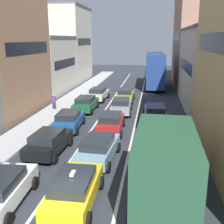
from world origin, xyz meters
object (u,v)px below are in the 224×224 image
Objects in this scene: hatchback_centre_lane_third at (111,122)px; sedan_left_lane_third at (69,120)px; taxi_centre_lane_front at (74,189)px; sedan_right_lane_behind_truck at (156,134)px; removalist_box_truck at (164,161)px; pedestrian_near_kerb at (54,101)px; bus_mid_queue_primary at (155,69)px; sedan_centre_lane_second at (98,148)px; sedan_left_lane_fifth at (98,94)px; wagon_right_lane_far at (155,113)px; sedan_left_lane_fourth at (86,103)px; sedan_left_lane_front at (1,189)px; coupe_centre_lane_fourth at (121,106)px; wagon_left_lane_second at (49,142)px; sedan_centre_lane_fifth at (125,95)px.

hatchback_centre_lane_third is 3.44m from sedan_left_lane_third.
sedan_right_lane_behind_truck is at bearing -25.22° from taxi_centre_lane_front.
removalist_box_truck is 18.64m from pedestrian_near_kerb.
taxi_centre_lane_front is 0.41× the size of bus_mid_queue_primary.
sedan_centre_lane_second is 0.42× the size of bus_mid_queue_primary.
hatchback_centre_lane_third is 1.00× the size of sedan_left_lane_fifth.
sedan_centre_lane_second and sedan_left_lane_fifth have the same top height.
wagon_right_lane_far is at bearing -137.77° from sedan_left_lane_fifth.
wagon_right_lane_far is 10.56m from pedestrian_near_kerb.
taxi_centre_lane_front is (-3.87, -0.86, -1.18)m from removalist_box_truck.
taxi_centre_lane_front is 14.07m from wagon_right_lane_far.
sedan_left_lane_fourth is at bearing 154.02° from bus_mid_queue_primary.
sedan_centre_lane_second is (0.16, 4.73, -0.00)m from taxi_centre_lane_front.
taxi_centre_lane_front reaches higher than sedan_left_lane_front.
sedan_left_lane_third is 5.99m from sedan_left_lane_fourth.
sedan_left_lane_fourth is at bearing 27.79° from hatchback_centre_lane_third.
removalist_box_truck reaches higher than wagon_right_lane_far.
sedan_centre_lane_second is 5.47m from hatchback_centre_lane_third.
removalist_box_truck is 30.54m from bus_mid_queue_primary.
sedan_left_lane_front is (-3.15, -0.54, -0.00)m from taxi_centre_lane_front.
sedan_left_lane_front is at bearing 137.90° from sedan_right_lane_behind_truck.
coupe_centre_lane_fourth and sedan_left_lane_fourth have the same top height.
sedan_centre_lane_second is 26.94m from bus_mid_queue_primary.
wagon_left_lane_second is 10.67m from wagon_right_lane_far.
coupe_centre_lane_fourth is at bearing 52.30° from wagon_right_lane_far.
wagon_right_lane_far is at bearing -127.31° from coupe_centre_lane_fourth.
sedan_centre_lane_fifth is at bearing -2.02° from hatchback_centre_lane_third.
sedan_left_lane_fourth is at bearing 2.79° from wagon_left_lane_second.
sedan_centre_lane_second is 12.12m from sedan_left_lane_fourth.
sedan_centre_lane_fifth is (-3.75, 20.60, -1.18)m from removalist_box_truck.
removalist_box_truck is at bearing -159.10° from sedan_left_lane_fifth.
sedan_centre_lane_fifth is 2.59× the size of pedestrian_near_kerb.
sedan_left_lane_front is at bearing 166.81° from bus_mid_queue_primary.
sedan_left_lane_third and sedan_left_lane_fourth have the same top height.
pedestrian_near_kerb reaches higher than sedan_right_lane_behind_truck.
hatchback_centre_lane_third is at bearing 23.71° from removalist_box_truck.
sedan_centre_lane_second is 1.03× the size of sedan_centre_lane_fifth.
sedan_left_lane_front is 16.81m from coupe_centre_lane_fourth.
hatchback_centre_lane_third is at bearing 179.78° from sedan_centre_lane_fifth.
sedan_centre_lane_second and sedan_right_lane_behind_truck have the same top height.
wagon_left_lane_second is at bearing 168.46° from sedan_centre_lane_fifth.
wagon_left_lane_second is (-0.03, 5.87, 0.00)m from sedan_left_lane_front.
removalist_box_truck reaches higher than hatchback_centre_lane_third.
wagon_left_lane_second is at bearing 30.32° from taxi_centre_lane_front.
taxi_centre_lane_front is 1.00× the size of sedan_centre_lane_fifth.
pedestrian_near_kerb is (-3.57, -5.39, 0.15)m from sedan_left_lane_fifth.
sedan_left_lane_front is 1.02× the size of sedan_centre_lane_fifth.
bus_mid_queue_primary reaches higher than sedan_centre_lane_fifth.
bus_mid_queue_primary reaches higher than taxi_centre_lane_front.
sedan_centre_lane_second is 16.73m from sedan_centre_lane_fifth.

